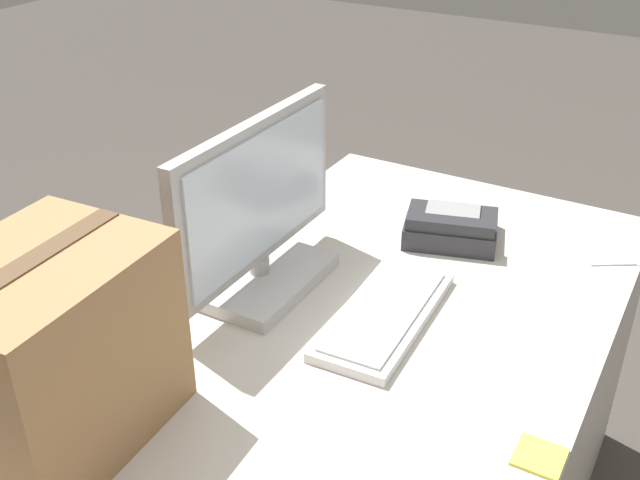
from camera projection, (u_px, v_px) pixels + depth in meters
monitor at (258, 218)px, 1.59m from camera, size 0.54×0.23×0.38m
keyboard at (385, 314)px, 1.54m from camera, size 0.41×0.19×0.03m
desk_phone at (451, 228)px, 1.83m from camera, size 0.24×0.26×0.08m
spoon at (631, 264)px, 1.73m from camera, size 0.09×0.13×0.00m
cardboard_box at (51, 352)px, 1.18m from camera, size 0.37×0.30×0.34m
sticky_note_pad at (539, 457)px, 1.21m from camera, size 0.08×0.08×0.01m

